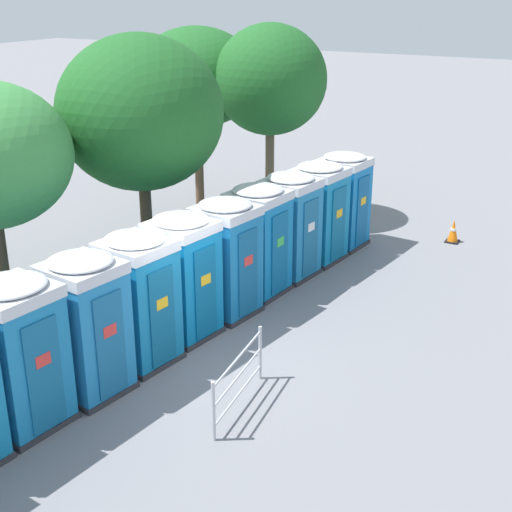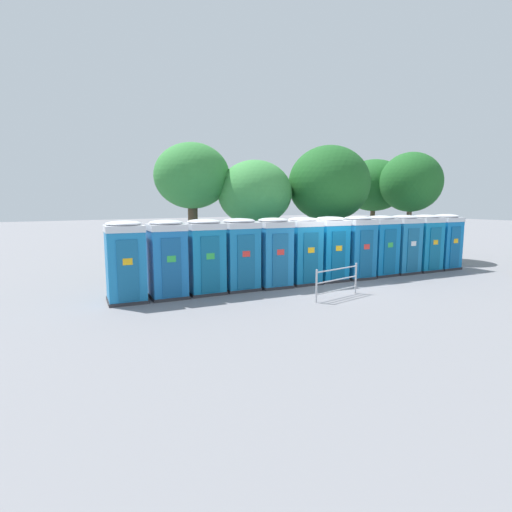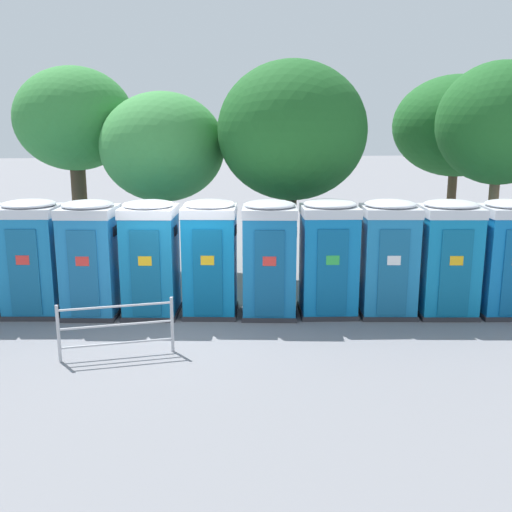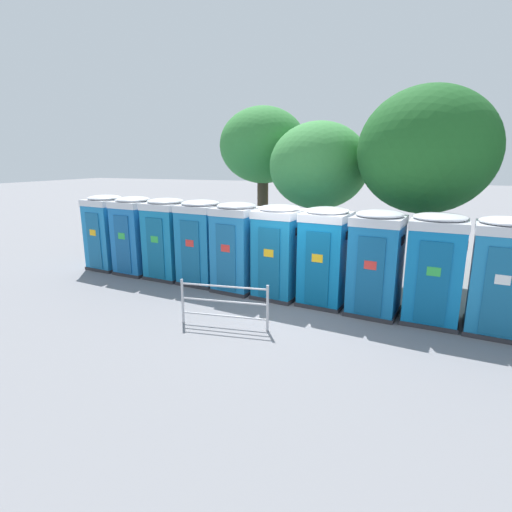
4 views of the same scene
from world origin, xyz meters
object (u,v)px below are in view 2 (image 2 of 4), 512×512
object	(u,v)px
street_tree_4	(192,177)
portapotty_5	(303,250)
portapotty_6	(330,248)
street_tree_0	(374,186)
portapotty_3	(239,254)
street_tree_3	(255,193)
portapotty_0	(125,261)
portapotty_11	(444,241)
portapotty_9	(403,244)
street_tree_2	(329,184)
portapotty_8	(380,245)
event_barrier	(337,281)
portapotty_4	(273,252)
portapotty_10	(425,243)
portapotty_1	(167,259)
portapotty_7	(357,247)
portapotty_2	(205,256)
street_tree_1	(411,182)

from	to	relation	value
street_tree_4	portapotty_5	bearing A→B (deg)	-65.64
portapotty_6	street_tree_0	bearing A→B (deg)	30.98
portapotty_3	street_tree_3	xyz separation A→B (m)	(2.78, 3.36, 2.20)
portapotty_0	portapotty_11	world-z (taller)	same
portapotty_9	portapotty_5	bearing A→B (deg)	173.73
street_tree_2	street_tree_4	size ratio (longest dim) A/B	1.00
portapotty_0	portapotty_8	world-z (taller)	same
portapotty_3	event_barrier	size ratio (longest dim) A/B	1.24
portapotty_4	street_tree_3	size ratio (longest dim) A/B	0.51
portapotty_5	portapotty_6	size ratio (longest dim) A/B	1.00
portapotty_10	street_tree_4	size ratio (longest dim) A/B	0.45
portapotty_0	portapotty_3	bearing A→B (deg)	-5.67
portapotty_0	street_tree_4	size ratio (longest dim) A/B	0.45
portapotty_1	street_tree_0	size ratio (longest dim) A/B	0.46
portapotty_5	portapotty_6	distance (m)	1.29
portapotty_11	event_barrier	world-z (taller)	portapotty_11
portapotty_4	portapotty_5	size ratio (longest dim) A/B	1.00
portapotty_5	event_barrier	distance (m)	2.56
portapotty_4	street_tree_2	xyz separation A→B (m)	(4.82, 2.35, 2.65)
portapotty_3	street_tree_0	xyz separation A→B (m)	(11.38, 4.03, 2.74)
portapotty_5	portapotty_6	world-z (taller)	same
portapotty_6	street_tree_0	world-z (taller)	street_tree_0
portapotty_7	street_tree_4	world-z (taller)	street_tree_4
portapotty_5	street_tree_2	size ratio (longest dim) A/B	0.45
portapotty_8	street_tree_4	xyz separation A→B (m)	(-6.14, 5.43, 2.91)
event_barrier	portapotty_2	bearing A→B (deg)	138.87
portapotty_6	street_tree_2	bearing A→B (deg)	48.99
portapotty_4	portapotty_8	world-z (taller)	same
portapotty_1	portapotty_11	distance (m)	12.94
portapotty_1	portapotty_5	distance (m)	5.17
portapotty_7	portapotty_8	size ratio (longest dim) A/B	1.00
portapotty_3	portapotty_9	xyz separation A→B (m)	(7.70, -0.95, 0.00)
portapotty_8	street_tree_4	size ratio (longest dim) A/B	0.45
portapotty_7	portapotty_8	bearing A→B (deg)	-2.69
portapotty_9	portapotty_3	bearing A→B (deg)	172.98
portapotty_4	event_barrier	size ratio (longest dim) A/B	1.24
portapotty_5	street_tree_4	distance (m)	6.25
portapotty_8	event_barrier	world-z (taller)	portapotty_8
portapotty_0	event_barrier	size ratio (longest dim) A/B	1.24
portapotty_8	portapotty_10	xyz separation A→B (m)	(2.56, -0.35, -0.00)
portapotty_0	street_tree_0	distance (m)	15.91
portapotty_4	event_barrier	world-z (taller)	portapotty_4
portapotty_2	street_tree_1	size ratio (longest dim) A/B	0.45
portapotty_3	portapotty_6	world-z (taller)	same
portapotty_11	street_tree_1	bearing A→B (deg)	68.48
portapotty_5	portapotty_0	bearing A→B (deg)	173.18
portapotty_6	portapotty_11	distance (m)	6.47
portapotty_1	portapotty_9	world-z (taller)	same
portapotty_5	street_tree_1	xyz separation A→B (m)	(8.82, 1.93, 2.83)
portapotty_1	street_tree_0	distance (m)	14.73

